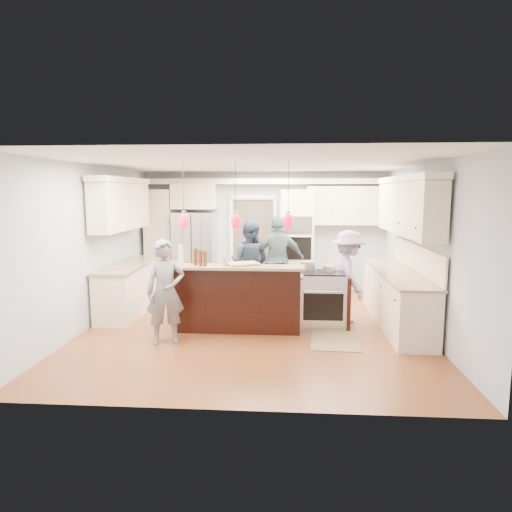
{
  "coord_description": "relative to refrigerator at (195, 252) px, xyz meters",
  "views": [
    {
      "loc": [
        0.55,
        -7.43,
        2.25
      ],
      "look_at": [
        0.0,
        0.35,
        1.15
      ],
      "focal_mm": 32.0,
      "sensor_mm": 36.0,
      "label": 1
    }
  ],
  "objects": [
    {
      "name": "ground_plane",
      "position": [
        1.55,
        -2.64,
        -0.9
      ],
      "size": [
        6.0,
        6.0,
        0.0
      ],
      "primitive_type": "plane",
      "color": "#955229",
      "rests_on": "ground"
    },
    {
      "name": "beer_bottle_a",
      "position": [
        0.83,
        -3.21,
        0.33
      ],
      "size": [
        0.07,
        0.07,
        0.23
      ],
      "primitive_type": "cylinder",
      "rotation": [
        0.0,
        0.0,
        0.17
      ],
      "color": "#471E0C",
      "rests_on": "kitchen_island"
    },
    {
      "name": "pot_large",
      "position": [
        2.44,
        -2.34,
        0.1
      ],
      "size": [
        0.27,
        0.27,
        0.16
      ],
      "primitive_type": "cylinder",
      "color": "#B7B7BC",
      "rests_on": "island_range"
    },
    {
      "name": "room_shell",
      "position": [
        1.55,
        -2.64,
        0.92
      ],
      "size": [
        5.54,
        6.04,
        2.72
      ],
      "color": "#B2BCC6",
      "rests_on": "ground"
    },
    {
      "name": "beer_bottle_c",
      "position": [
        0.67,
        -3.14,
        0.35
      ],
      "size": [
        0.08,
        0.08,
        0.26
      ],
      "primitive_type": "cylinder",
      "rotation": [
        0.0,
        0.0,
        0.38
      ],
      "color": "#471E0C",
      "rests_on": "kitchen_island"
    },
    {
      "name": "pendant_lights",
      "position": [
        1.3,
        -3.15,
        0.9
      ],
      "size": [
        1.75,
        0.15,
        1.03
      ],
      "color": "black",
      "rests_on": "ground"
    },
    {
      "name": "left_cabinets",
      "position": [
        -0.89,
        -1.84,
        0.16
      ],
      "size": [
        0.64,
        2.3,
        2.51
      ],
      "color": "beige",
      "rests_on": "ground"
    },
    {
      "name": "refrigerator",
      "position": [
        0.0,
        0.0,
        0.0
      ],
      "size": [
        0.9,
        0.7,
        1.8
      ],
      "primitive_type": "cube",
      "color": "#B7B7BC",
      "rests_on": "ground"
    },
    {
      "name": "person_far_left",
      "position": [
        1.33,
        -1.04,
        -0.06
      ],
      "size": [
        0.95,
        0.82,
        1.68
      ],
      "primitive_type": "imported",
      "rotation": [
        0.0,
        0.0,
        2.9
      ],
      "color": "#28394E",
      "rests_on": "ground"
    },
    {
      "name": "back_upper_cabinets",
      "position": [
        0.8,
        0.12,
        0.77
      ],
      "size": [
        5.3,
        0.61,
        2.54
      ],
      "color": "beige",
      "rests_on": "ground"
    },
    {
      "name": "drink_can",
      "position": [
        1.13,
        -3.15,
        0.28
      ],
      "size": [
        0.08,
        0.08,
        0.12
      ],
      "primitive_type": "cylinder",
      "rotation": [
        0.0,
        0.0,
        0.37
      ],
      "color": "#B7B7BC",
      "rests_on": "kitchen_island"
    },
    {
      "name": "person_far_right",
      "position": [
        1.91,
        -1.05,
        -0.01
      ],
      "size": [
        1.1,
        0.58,
        1.79
      ],
      "primitive_type": "imported",
      "rotation": [
        0.0,
        0.0,
        3.28
      ],
      "color": "#496166",
      "rests_on": "ground"
    },
    {
      "name": "person_bar_end",
      "position": [
        0.29,
        -3.56,
        -0.12
      ],
      "size": [
        0.66,
        0.53,
        1.56
      ],
      "primitive_type": "imported",
      "rotation": [
        0.0,
        0.0,
        0.32
      ],
      "color": "slate",
      "rests_on": "ground"
    },
    {
      "name": "island_range",
      "position": [
        2.71,
        -2.49,
        -0.44
      ],
      "size": [
        0.82,
        0.71,
        0.92
      ],
      "color": "#B7B7BC",
      "rests_on": "ground"
    },
    {
      "name": "cutting_board",
      "position": [
        1.4,
        -3.11,
        0.24
      ],
      "size": [
        0.56,
        0.49,
        0.04
      ],
      "primitive_type": "cube",
      "rotation": [
        0.0,
        0.0,
        0.42
      ],
      "color": "tan",
      "rests_on": "kitchen_island"
    },
    {
      "name": "oven_column",
      "position": [
        2.3,
        0.03,
        0.25
      ],
      "size": [
        0.72,
        0.69,
        2.3
      ],
      "color": "beige",
      "rests_on": "ground"
    },
    {
      "name": "pot_small",
      "position": [
        2.79,
        -2.46,
        0.07
      ],
      "size": [
        0.21,
        0.21,
        0.11
      ],
      "primitive_type": "cylinder",
      "color": "#B7B7BC",
      "rests_on": "island_range"
    },
    {
      "name": "water_bottle",
      "position": [
        0.45,
        -3.2,
        0.38
      ],
      "size": [
        0.09,
        0.09,
        0.32
      ],
      "primitive_type": "cylinder",
      "rotation": [
        0.0,
        0.0,
        0.21
      ],
      "color": "silver",
      "rests_on": "kitchen_island"
    },
    {
      "name": "right_counter_run",
      "position": [
        3.99,
        -2.34,
        0.16
      ],
      "size": [
        0.64,
        3.1,
        2.51
      ],
      "color": "beige",
      "rests_on": "ground"
    },
    {
      "name": "floor_rug",
      "position": [
        2.83,
        -3.29,
        -0.89
      ],
      "size": [
        0.76,
        1.07,
        0.01
      ],
      "primitive_type": "cube",
      "rotation": [
        0.0,
        0.0,
        -0.06
      ],
      "color": "olive",
      "rests_on": "ground"
    },
    {
      "name": "beer_bottle_b",
      "position": [
        0.76,
        -3.21,
        0.34
      ],
      "size": [
        0.06,
        0.06,
        0.24
      ],
      "primitive_type": "cylinder",
      "rotation": [
        0.0,
        0.0,
        -0.01
      ],
      "color": "#471E0C",
      "rests_on": "kitchen_island"
    },
    {
      "name": "kitchen_island",
      "position": [
        1.3,
        -2.57,
        -0.42
      ],
      "size": [
        2.1,
        1.46,
        1.12
      ],
      "color": "black",
      "rests_on": "ground"
    },
    {
      "name": "person_range_side",
      "position": [
        3.15,
        -2.19,
        -0.1
      ],
      "size": [
        0.8,
        1.13,
        1.6
      ],
      "primitive_type": "imported",
      "rotation": [
        0.0,
        0.0,
        1.79
      ],
      "color": "#9E8ABA",
      "rests_on": "ground"
    }
  ]
}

